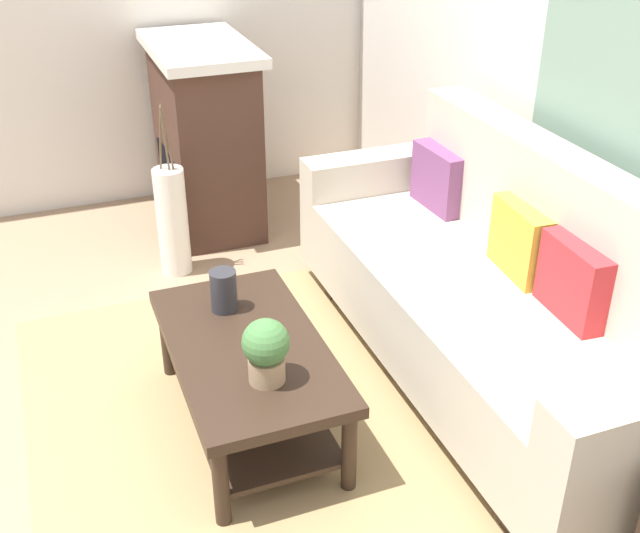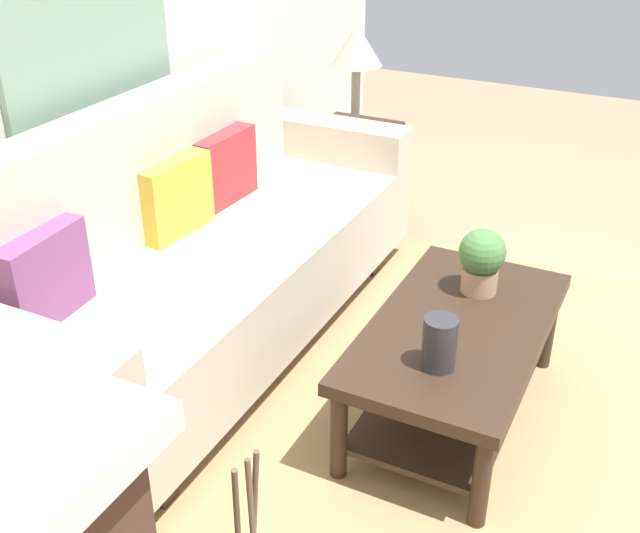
% 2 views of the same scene
% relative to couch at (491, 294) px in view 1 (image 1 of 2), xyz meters
% --- Properties ---
extents(ground_plane, '(9.42, 9.42, 0.00)m').
position_rel_couch_xyz_m(ground_plane, '(0.08, -1.49, -0.43)').
color(ground_plane, '#9E7F60').
extents(wall_back, '(5.42, 0.10, 2.70)m').
position_rel_couch_xyz_m(wall_back, '(0.08, 0.54, 0.92)').
color(wall_back, silver).
rests_on(wall_back, ground_plane).
extents(area_rug, '(2.59, 2.12, 0.01)m').
position_rel_couch_xyz_m(area_rug, '(0.08, -0.99, -0.43)').
color(area_rug, '#A38456').
rests_on(area_rug, ground_plane).
extents(couch, '(2.38, 0.84, 1.08)m').
position_rel_couch_xyz_m(couch, '(0.00, 0.00, 0.00)').
color(couch, beige).
rests_on(couch, ground_plane).
extents(throw_pillow_plum, '(0.37, 0.14, 0.32)m').
position_rel_couch_xyz_m(throw_pillow_plum, '(-0.75, 0.12, 0.25)').
color(throw_pillow_plum, '#7A4270').
rests_on(throw_pillow_plum, couch).
extents(throw_pillow_mustard, '(0.37, 0.15, 0.32)m').
position_rel_couch_xyz_m(throw_pillow_mustard, '(0.00, 0.12, 0.25)').
color(throw_pillow_mustard, gold).
rests_on(throw_pillow_mustard, couch).
extents(throw_pillow_crimson, '(0.37, 0.14, 0.32)m').
position_rel_couch_xyz_m(throw_pillow_crimson, '(0.38, 0.12, 0.25)').
color(throw_pillow_crimson, red).
rests_on(throw_pillow_crimson, couch).
extents(coffee_table, '(1.10, 0.60, 0.43)m').
position_rel_couch_xyz_m(coffee_table, '(-0.02, -1.13, -0.12)').
color(coffee_table, '#332319').
rests_on(coffee_table, ground_plane).
extents(tabletop_vase, '(0.12, 0.12, 0.19)m').
position_rel_couch_xyz_m(tabletop_vase, '(-0.31, -1.14, 0.09)').
color(tabletop_vase, '#2D2D33').
rests_on(tabletop_vase, coffee_table).
extents(potted_plant_tabletop, '(0.18, 0.18, 0.26)m').
position_rel_couch_xyz_m(potted_plant_tabletop, '(0.24, -1.12, 0.14)').
color(potted_plant_tabletop, tan).
rests_on(potted_plant_tabletop, coffee_table).
extents(fireplace, '(1.02, 0.58, 1.16)m').
position_rel_couch_xyz_m(fireplace, '(-2.08, -0.79, 0.15)').
color(fireplace, '#472D23').
rests_on(fireplace, ground_plane).
extents(floor_vase, '(0.18, 0.18, 0.63)m').
position_rel_couch_xyz_m(floor_vase, '(-1.49, -1.14, -0.12)').
color(floor_vase, white).
rests_on(floor_vase, ground_plane).
extents(floor_vase_branch_a, '(0.03, 0.03, 0.36)m').
position_rel_couch_xyz_m(floor_vase_branch_a, '(-1.47, -1.14, 0.38)').
color(floor_vase_branch_a, brown).
rests_on(floor_vase_branch_a, floor_vase).
extents(floor_vase_branch_b, '(0.05, 0.04, 0.36)m').
position_rel_couch_xyz_m(floor_vase_branch_b, '(-1.50, -1.13, 0.38)').
color(floor_vase_branch_b, brown).
rests_on(floor_vase_branch_b, floor_vase).
extents(floor_vase_branch_c, '(0.04, 0.04, 0.36)m').
position_rel_couch_xyz_m(floor_vase_branch_c, '(-1.50, -1.16, 0.38)').
color(floor_vase_branch_c, brown).
rests_on(floor_vase_branch_c, floor_vase).
extents(framed_painting, '(0.95, 0.03, 0.95)m').
position_rel_couch_xyz_m(framed_painting, '(0.00, 0.47, 0.98)').
color(framed_painting, gray).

